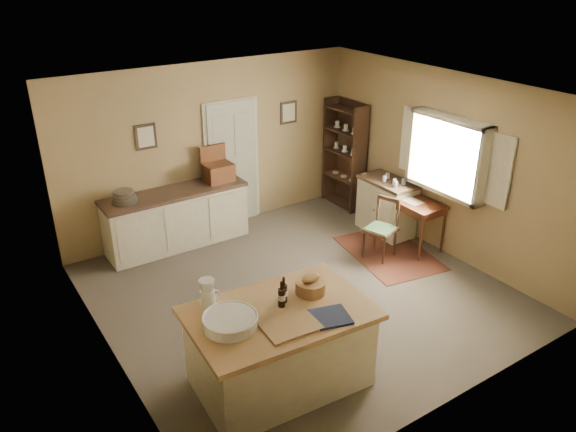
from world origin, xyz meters
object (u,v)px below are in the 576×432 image
right_cabinet (386,206)px  writing_desk (414,207)px  work_island (279,345)px  shelving_unit (346,155)px  desk_chair (380,230)px  sideboard (177,216)px

right_cabinet → writing_desk: bearing=-90.0°
work_island → right_cabinet: work_island is taller
work_island → writing_desk: work_island is taller
shelving_unit → writing_desk: bearing=-94.7°
writing_desk → desk_chair: desk_chair is taller
work_island → sideboard: work_island is taller
sideboard → desk_chair: size_ratio=2.49×
sideboard → desk_chair: sideboard is taller
work_island → writing_desk: 3.68m
work_island → writing_desk: (3.38, 1.46, 0.19)m
sideboard → desk_chair: (2.34, -2.03, -0.04)m
writing_desk → right_cabinet: right_cabinet is taller
desk_chair → right_cabinet: right_cabinet is taller
work_island → sideboard: bearing=87.7°
right_cabinet → sideboard: bearing=154.2°
right_cabinet → shelving_unit: shelving_unit is taller
writing_desk → desk_chair: size_ratio=1.01×
writing_desk → desk_chair: (-0.65, 0.02, -0.23)m
desk_chair → right_cabinet: 0.87m
work_island → sideboard: 3.52m
work_island → shelving_unit: (3.53, 3.30, 0.46)m
work_island → shelving_unit: 4.85m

